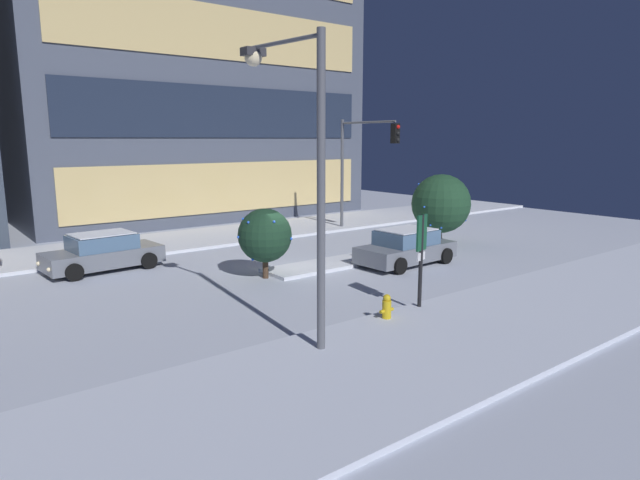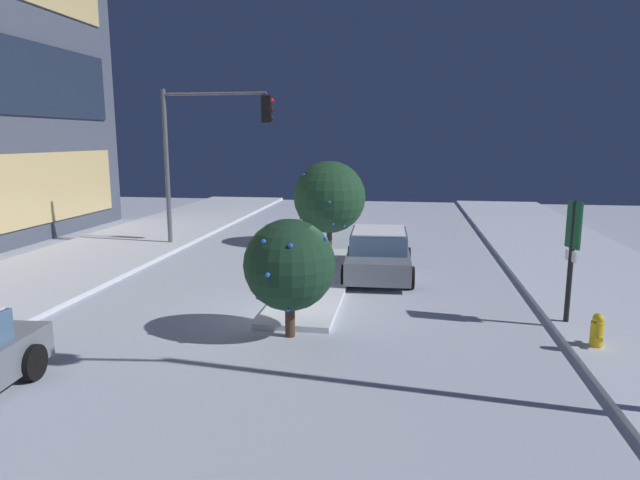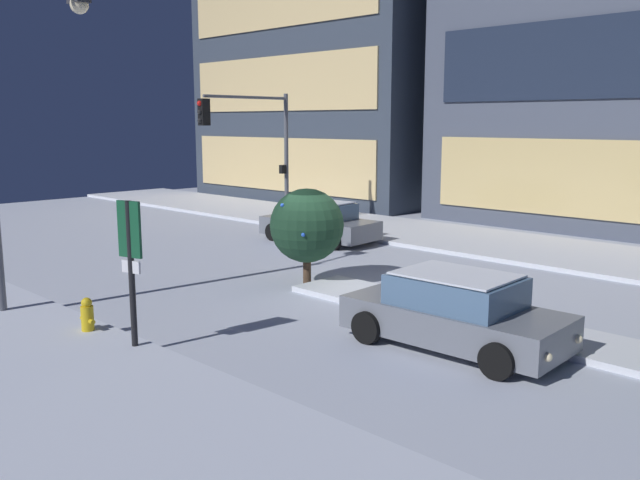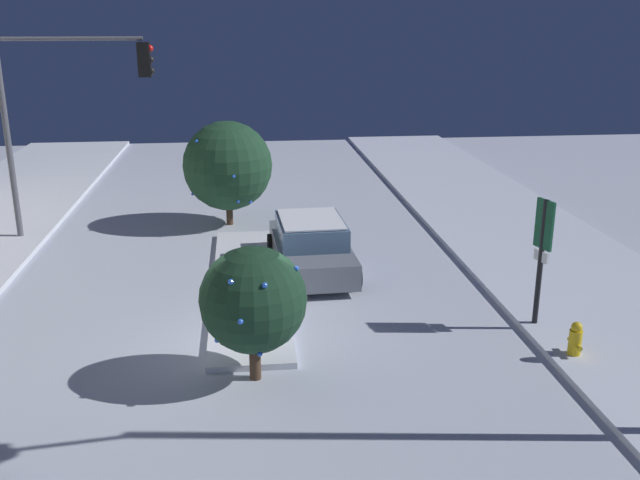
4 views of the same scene
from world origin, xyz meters
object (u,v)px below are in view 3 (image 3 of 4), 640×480
Objects in this scene: traffic_light_corner_far_left at (253,135)px; parking_info_sign at (131,257)px; street_lamp_arched at (18,98)px; decorated_tree_median at (307,226)px; fire_hydrant at (87,318)px; car_near at (455,312)px; car_far at (319,223)px.

traffic_light_corner_far_left reaches higher than parking_info_sign.
street_lamp_arched is at bearing 25.52° from traffic_light_corner_far_left.
parking_info_sign reaches higher than decorated_tree_median.
traffic_light_corner_far_left is at bearing 125.96° from fire_hydrant.
car_near is at bearing -68.33° from street_lamp_arched.
fire_hydrant is (4.46, -11.40, -0.31)m from car_far.
parking_info_sign reaches higher than fire_hydrant.
street_lamp_arched is (1.53, -11.29, 4.21)m from car_far.
car_near is 1.52× the size of parking_info_sign.
fire_hydrant is at bearing 106.74° from car_far.
parking_info_sign is 1.12× the size of decorated_tree_median.
traffic_light_corner_far_left is at bearing 148.12° from decorated_tree_median.
decorated_tree_median is at bearing 58.12° from traffic_light_corner_far_left.
car_far is 5.47× the size of fire_hydrant.
street_lamp_arched is (5.49, -11.51, 1.07)m from traffic_light_corner_far_left.
parking_info_sign is (1.56, 0.17, 1.48)m from fire_hydrant.
car_near is 0.60× the size of street_lamp_arched.
parking_info_sign is (-4.23, -4.57, 1.18)m from car_near.
fire_hydrant is (-5.78, -4.74, -0.31)m from car_near.
parking_info_sign is at bearing -75.69° from decorated_tree_median.
fire_hydrant is 0.32× the size of decorated_tree_median.
parking_info_sign is at bearing -134.81° from car_near.
car_far is (-10.25, 6.66, 0.00)m from car_near.
parking_info_sign is at bearing -95.49° from street_lamp_arched.
traffic_light_corner_far_left reaches higher than decorated_tree_median.
car_near is at bearing 64.19° from traffic_light_corner_far_left.
decorated_tree_median is at bearing 162.12° from car_near.
decorated_tree_median is at bearing 126.87° from car_far.
traffic_light_corner_far_left is (-14.21, 6.87, 3.13)m from car_near.
car_near reaches higher than fire_hydrant.
street_lamp_arched is at bearing -154.01° from car_near.
car_near is 10.73m from street_lamp_arched.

